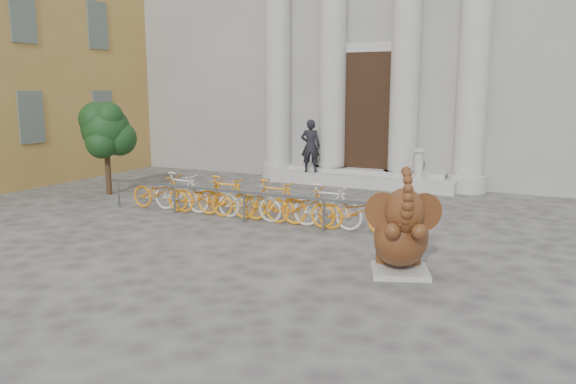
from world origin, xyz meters
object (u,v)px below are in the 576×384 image
at_px(bike_rack, 249,199).
at_px(pedestrian, 310,146).
at_px(elephant_statue, 402,235).
at_px(tree, 106,130).

relative_size(bike_rack, pedestrian, 4.64).
distance_m(elephant_statue, tree, 10.17).
bearing_deg(tree, elephant_statue, -19.18).
bearing_deg(bike_rack, pedestrian, 98.70).
xyz_separation_m(bike_rack, tree, (-5.28, 0.96, 1.38)).
relative_size(elephant_statue, tree, 0.69).
bearing_deg(elephant_statue, pedestrian, 102.35).
bearing_deg(bike_rack, tree, 169.68).
relative_size(bike_rack, tree, 2.97).
relative_size(elephant_statue, pedestrian, 1.07).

